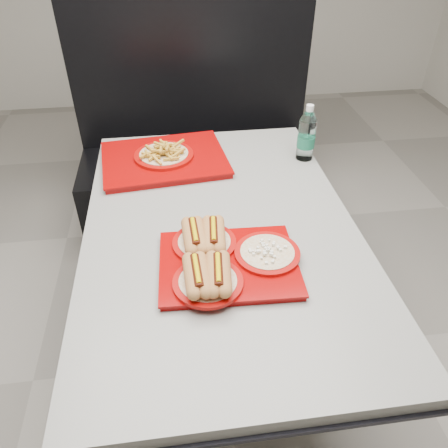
{
  "coord_description": "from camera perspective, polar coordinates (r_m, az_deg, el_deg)",
  "views": [
    {
      "loc": [
        -0.14,
        -1.16,
        1.64
      ],
      "look_at": [
        -0.0,
        -0.11,
        0.83
      ],
      "focal_mm": 35.0,
      "sensor_mm": 36.0,
      "label": 1
    }
  ],
  "objects": [
    {
      "name": "ground",
      "position": [
        2.01,
        -0.36,
        -17.23
      ],
      "size": [
        6.0,
        6.0,
        0.0
      ],
      "primitive_type": "plane",
      "color": "gray",
      "rests_on": "ground"
    },
    {
      "name": "diner_table",
      "position": [
        1.57,
        -0.45,
        -4.78
      ],
      "size": [
        0.92,
        1.42,
        0.75
      ],
      "color": "black",
      "rests_on": "ground"
    },
    {
      "name": "booth_bench",
      "position": [
        2.57,
        -3.57,
        8.54
      ],
      "size": [
        1.3,
        0.57,
        1.35
      ],
      "color": "black",
      "rests_on": "ground"
    },
    {
      "name": "tray_near",
      "position": [
        1.28,
        -0.18,
        -4.59
      ],
      "size": [
        0.43,
        0.37,
        0.09
      ],
      "rotation": [
        0.0,
        0.0,
        -0.04
      ],
      "color": "#880403",
      "rests_on": "diner_table"
    },
    {
      "name": "tray_far",
      "position": [
        1.82,
        -7.84,
        8.72
      ],
      "size": [
        0.53,
        0.44,
        0.1
      ],
      "rotation": [
        0.0,
        0.0,
        0.11
      ],
      "color": "#880403",
      "rests_on": "diner_table"
    },
    {
      "name": "water_bottle",
      "position": [
        1.83,
        10.73,
        11.23
      ],
      "size": [
        0.07,
        0.07,
        0.23
      ],
      "rotation": [
        0.0,
        0.0,
        0.1
      ],
      "color": "silver",
      "rests_on": "diner_table"
    }
  ]
}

